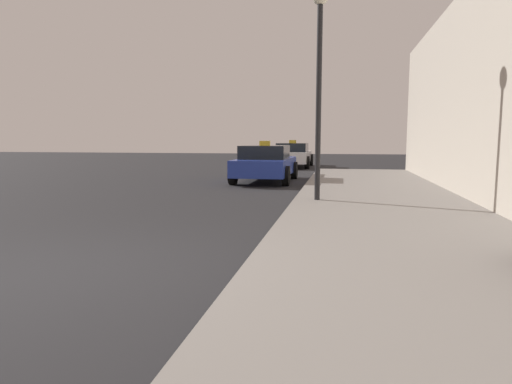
% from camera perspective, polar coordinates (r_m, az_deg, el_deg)
% --- Properties ---
extents(ground_plane, '(80.00, 80.00, 0.00)m').
position_cam_1_polar(ground_plane, '(5.56, -23.02, -9.49)').
color(ground_plane, '#232326').
extents(sidewalk, '(4.00, 32.00, 0.15)m').
position_cam_1_polar(sidewalk, '(4.75, 22.57, -11.30)').
color(sidewalk, gray).
rests_on(sidewalk, ground_plane).
extents(street_lamp, '(0.36, 0.36, 4.55)m').
position_cam_1_polar(street_lamp, '(10.12, 8.11, 16.63)').
color(street_lamp, black).
rests_on(street_lamp, sidewalk).
extents(car_blue, '(1.97, 4.06, 1.43)m').
position_cam_1_polar(car_blue, '(15.65, 1.23, 3.69)').
color(car_blue, '#233899').
rests_on(car_blue, ground_plane).
extents(car_white, '(1.94, 4.47, 1.43)m').
position_cam_1_polar(car_white, '(23.82, 4.75, 4.76)').
color(car_white, white).
rests_on(car_white, ground_plane).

